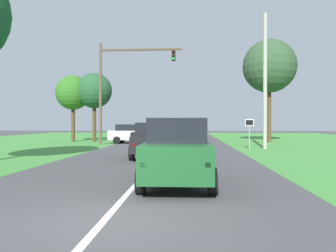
# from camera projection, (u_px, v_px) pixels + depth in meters

# --- Properties ---
(ground_plane) EXTENTS (120.00, 120.00, 0.00)m
(ground_plane) POSITION_uv_depth(u_px,v_px,m) (160.00, 157.00, 18.23)
(ground_plane) COLOR #424244
(lane_centre_stripe) EXTENTS (0.16, 41.79, 0.01)m
(lane_centre_stripe) POSITION_uv_depth(u_px,v_px,m) (115.00, 208.00, 7.25)
(lane_centre_stripe) COLOR white
(lane_centre_stripe) RESTS_ON ground_plane
(red_suv_near) EXTENTS (2.15, 4.44, 2.02)m
(red_suv_near) POSITION_uv_depth(u_px,v_px,m) (178.00, 150.00, 10.09)
(red_suv_near) COLOR #194C23
(red_suv_near) RESTS_ON ground_plane
(pickup_truck_lead) EXTENTS (2.53, 5.42, 1.90)m
(pickup_truck_lead) POSITION_uv_depth(u_px,v_px,m) (154.00, 140.00, 18.06)
(pickup_truck_lead) COLOR black
(pickup_truck_lead) RESTS_ON ground_plane
(traffic_light) EXTENTS (7.17, 0.40, 8.77)m
(traffic_light) POSITION_uv_depth(u_px,v_px,m) (120.00, 79.00, 28.55)
(traffic_light) COLOR brown
(traffic_light) RESTS_ON ground_plane
(keep_moving_sign) EXTENTS (0.60, 0.09, 2.25)m
(keep_moving_sign) POSITION_uv_depth(u_px,v_px,m) (249.00, 129.00, 23.25)
(keep_moving_sign) COLOR gray
(keep_moving_sign) RESTS_ON ground_plane
(oak_tree_right) EXTENTS (5.16, 5.16, 9.99)m
(oak_tree_right) POSITION_uv_depth(u_px,v_px,m) (269.00, 66.00, 32.23)
(oak_tree_right) COLOR #4C351E
(oak_tree_right) RESTS_ON ground_plane
(crossing_suv_far) EXTENTS (4.57, 2.19, 1.74)m
(crossing_suv_far) POSITION_uv_depth(u_px,v_px,m) (134.00, 133.00, 30.28)
(crossing_suv_far) COLOR silver
(crossing_suv_far) RESTS_ON ground_plane
(utility_pole_right) EXTENTS (0.28, 0.28, 9.78)m
(utility_pole_right) POSITION_uv_depth(u_px,v_px,m) (265.00, 81.00, 23.92)
(utility_pole_right) COLOR #9E998E
(utility_pole_right) RESTS_ON ground_plane
(extra_tree_1) EXTENTS (3.52, 3.52, 6.86)m
(extra_tree_1) POSITION_uv_depth(u_px,v_px,m) (94.00, 91.00, 33.08)
(extra_tree_1) COLOR #4C351E
(extra_tree_1) RESTS_ON ground_plane
(extra_tree_2) EXTENTS (3.45, 3.45, 6.64)m
(extra_tree_2) POSITION_uv_depth(u_px,v_px,m) (73.00, 93.00, 33.19)
(extra_tree_2) COLOR #4C351E
(extra_tree_2) RESTS_ON ground_plane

